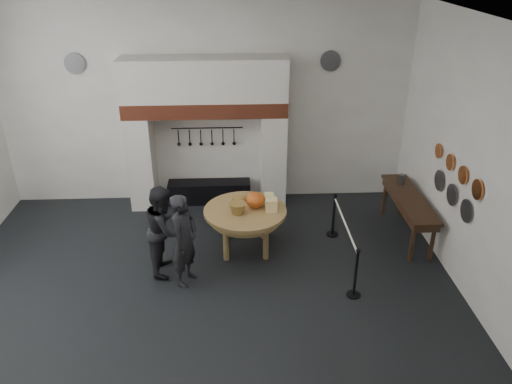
{
  "coord_description": "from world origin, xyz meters",
  "views": [
    {
      "loc": [
        0.6,
        -6.74,
        5.48
      ],
      "look_at": [
        0.98,
        1.47,
        1.35
      ],
      "focal_mm": 35.0,
      "sensor_mm": 36.0,
      "label": 1
    }
  ],
  "objects_px": {
    "iron_range": "(209,192)",
    "barrier_post_far": "(334,216)",
    "visitor_far": "(164,230)",
    "side_table": "(410,198)",
    "barrier_post_near": "(356,274)",
    "work_table": "(245,211)",
    "visitor_near": "(184,240)"
  },
  "relations": [
    {
      "from": "iron_range",
      "to": "barrier_post_far",
      "type": "relative_size",
      "value": 2.11
    },
    {
      "from": "visitor_far",
      "to": "barrier_post_far",
      "type": "xyz_separation_m",
      "value": [
        3.31,
        1.04,
        -0.4
      ]
    },
    {
      "from": "side_table",
      "to": "barrier_post_near",
      "type": "bearing_deg",
      "value": -127.99
    },
    {
      "from": "iron_range",
      "to": "barrier_post_near",
      "type": "bearing_deg",
      "value": -54.3
    },
    {
      "from": "visitor_far",
      "to": "barrier_post_near",
      "type": "bearing_deg",
      "value": -103.14
    },
    {
      "from": "iron_range",
      "to": "barrier_post_near",
      "type": "relative_size",
      "value": 2.11
    },
    {
      "from": "barrier_post_near",
      "to": "visitor_far",
      "type": "bearing_deg",
      "value": 163.89
    },
    {
      "from": "visitor_far",
      "to": "work_table",
      "type": "bearing_deg",
      "value": -64.01
    },
    {
      "from": "iron_range",
      "to": "side_table",
      "type": "bearing_deg",
      "value": -22.81
    },
    {
      "from": "work_table",
      "to": "barrier_post_far",
      "type": "distance_m",
      "value": 1.91
    },
    {
      "from": "iron_range",
      "to": "barrier_post_near",
      "type": "xyz_separation_m",
      "value": [
        2.61,
        -3.63,
        0.2
      ]
    },
    {
      "from": "visitor_far",
      "to": "visitor_near",
      "type": "bearing_deg",
      "value": -132.02
    },
    {
      "from": "visitor_near",
      "to": "iron_range",
      "type": "bearing_deg",
      "value": 18.82
    },
    {
      "from": "barrier_post_far",
      "to": "iron_range",
      "type": "bearing_deg",
      "value": 147.98
    },
    {
      "from": "visitor_near",
      "to": "barrier_post_far",
      "type": "height_order",
      "value": "visitor_near"
    },
    {
      "from": "side_table",
      "to": "barrier_post_far",
      "type": "height_order",
      "value": "same"
    },
    {
      "from": "work_table",
      "to": "barrier_post_far",
      "type": "bearing_deg",
      "value": 12.84
    },
    {
      "from": "visitor_near",
      "to": "side_table",
      "type": "relative_size",
      "value": 0.79
    },
    {
      "from": "work_table",
      "to": "side_table",
      "type": "distance_m",
      "value": 3.33
    },
    {
      "from": "iron_range",
      "to": "side_table",
      "type": "xyz_separation_m",
      "value": [
        4.1,
        -1.72,
        0.62
      ]
    },
    {
      "from": "iron_range",
      "to": "work_table",
      "type": "relative_size",
      "value": 1.19
    },
    {
      "from": "iron_range",
      "to": "side_table",
      "type": "height_order",
      "value": "side_table"
    },
    {
      "from": "barrier_post_near",
      "to": "barrier_post_far",
      "type": "distance_m",
      "value": 2.0
    },
    {
      "from": "visitor_near",
      "to": "visitor_far",
      "type": "height_order",
      "value": "visitor_near"
    },
    {
      "from": "visitor_far",
      "to": "barrier_post_near",
      "type": "distance_m",
      "value": 3.46
    },
    {
      "from": "visitor_near",
      "to": "barrier_post_near",
      "type": "distance_m",
      "value": 2.99
    },
    {
      "from": "work_table",
      "to": "barrier_post_far",
      "type": "relative_size",
      "value": 1.78
    },
    {
      "from": "visitor_near",
      "to": "visitor_far",
      "type": "distance_m",
      "value": 0.57
    },
    {
      "from": "side_table",
      "to": "work_table",
      "type": "bearing_deg",
      "value": -174.42
    },
    {
      "from": "work_table",
      "to": "visitor_far",
      "type": "distance_m",
      "value": 1.61
    },
    {
      "from": "visitor_near",
      "to": "side_table",
      "type": "xyz_separation_m",
      "value": [
        4.4,
        1.35,
        0.01
      ]
    },
    {
      "from": "side_table",
      "to": "barrier_post_far",
      "type": "bearing_deg",
      "value": 176.47
    }
  ]
}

